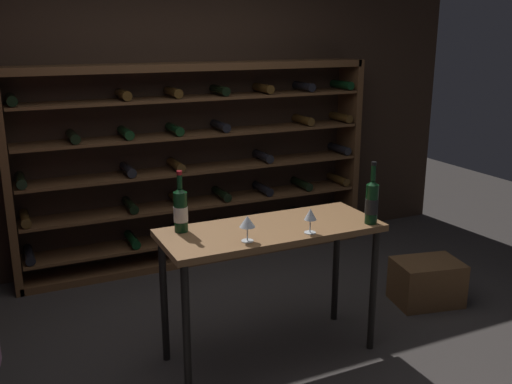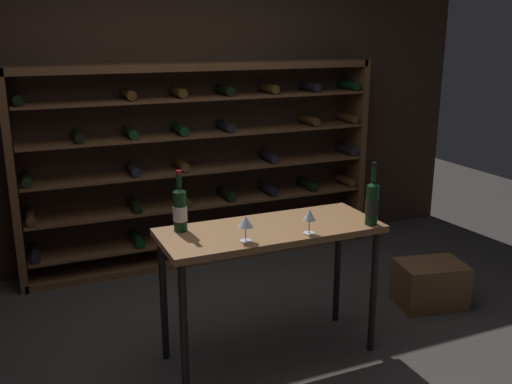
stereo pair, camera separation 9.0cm
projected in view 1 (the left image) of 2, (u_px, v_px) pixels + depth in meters
ground_plane at (267, 360)px, 3.55m from camera, size 9.91×9.91×0.00m
back_wall at (167, 102)px, 4.88m from camera, size 5.74×0.10×2.77m
wine_rack at (201, 166)px, 4.93m from camera, size 3.12×0.32×1.72m
tasting_table at (271, 242)px, 3.42m from camera, size 1.32×0.53×0.85m
wine_crate at (427, 282)px, 4.26m from camera, size 0.54×0.43×0.33m
wine_bottle_amber_reserve at (181, 210)px, 3.29m from camera, size 0.08×0.08×0.36m
wine_bottle_red_label at (372, 202)px, 3.42m from camera, size 0.08×0.08×0.38m
wine_glass_stemmed_right at (310, 216)px, 3.27m from camera, size 0.07×0.07×0.15m
wine_glass_stemmed_left at (247, 222)px, 3.13m from camera, size 0.09×0.09×0.15m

